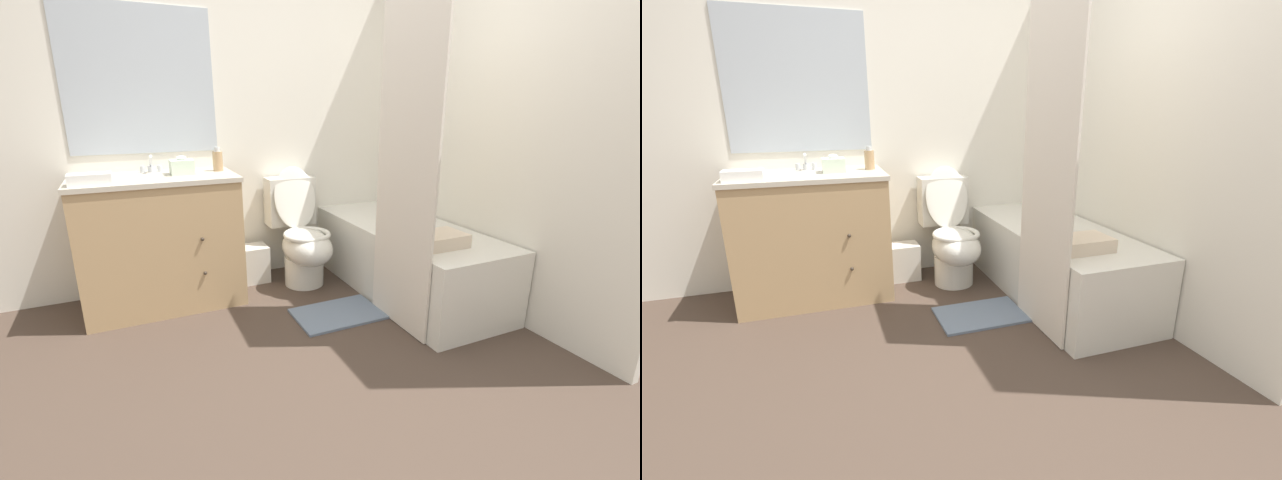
{
  "view_description": "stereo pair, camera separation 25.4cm",
  "coord_description": "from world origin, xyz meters",
  "views": [
    {
      "loc": [
        -0.91,
        -1.48,
        1.32
      ],
      "look_at": [
        0.14,
        0.78,
        0.53
      ],
      "focal_mm": 24.0,
      "sensor_mm": 36.0,
      "label": 1
    },
    {
      "loc": [
        -0.67,
        -1.58,
        1.32
      ],
      "look_at": [
        0.14,
        0.78,
        0.53
      ],
      "focal_mm": 24.0,
      "sensor_mm": 36.0,
      "label": 2
    }
  ],
  "objects": [
    {
      "name": "bathtub",
      "position": [
        0.89,
        0.93,
        0.25
      ],
      "size": [
        0.67,
        1.6,
        0.49
      ],
      "color": "silver",
      "rests_on": "ground_plane"
    },
    {
      "name": "ground_plane",
      "position": [
        0.0,
        0.0,
        0.0
      ],
      "size": [
        14.0,
        14.0,
        0.0
      ],
      "primitive_type": "plane",
      "color": "#47382D"
    },
    {
      "name": "hand_towel_folded",
      "position": [
        -1.08,
        1.26,
        0.91
      ],
      "size": [
        0.23,
        0.12,
        0.06
      ],
      "color": "white",
      "rests_on": "vanity_cabinet"
    },
    {
      "name": "shower_curtain",
      "position": [
        0.54,
        0.51,
        0.96
      ],
      "size": [
        0.01,
        0.56,
        1.91
      ],
      "color": "silver",
      "rests_on": "ground_plane"
    },
    {
      "name": "vanity_cabinet",
      "position": [
        -0.73,
        1.45,
        0.45
      ],
      "size": [
        1.01,
        0.6,
        0.88
      ],
      "color": "tan",
      "rests_on": "ground_plane"
    },
    {
      "name": "bath_mat",
      "position": [
        0.26,
        0.77,
        0.01
      ],
      "size": [
        0.56,
        0.38,
        0.02
      ],
      "color": "slate",
      "rests_on": "ground_plane"
    },
    {
      "name": "wall_right",
      "position": [
        1.26,
        0.86,
        1.25
      ],
      "size": [
        0.05,
        2.73,
        2.5
      ],
      "color": "white",
      "rests_on": "ground_plane"
    },
    {
      "name": "tissue_box",
      "position": [
        -0.55,
        1.46,
        0.93
      ],
      "size": [
        0.15,
        0.14,
        0.12
      ],
      "color": "silver",
      "rests_on": "vanity_cabinet"
    },
    {
      "name": "bath_towel_folded",
      "position": [
        0.79,
        0.47,
        0.53
      ],
      "size": [
        0.31,
        0.23,
        0.08
      ],
      "color": "beige",
      "rests_on": "bathtub"
    },
    {
      "name": "sink_faucet",
      "position": [
        -0.73,
        1.63,
        0.92
      ],
      "size": [
        0.14,
        0.12,
        0.12
      ],
      "color": "silver",
      "rests_on": "vanity_cabinet"
    },
    {
      "name": "wastebasket",
      "position": [
        -0.08,
        1.56,
        0.14
      ],
      "size": [
        0.23,
        0.19,
        0.28
      ],
      "color": "silver",
      "rests_on": "ground_plane"
    },
    {
      "name": "wall_back",
      "position": [
        -0.01,
        1.75,
        1.25
      ],
      "size": [
        8.0,
        0.06,
        2.5
      ],
      "color": "white",
      "rests_on": "ground_plane"
    },
    {
      "name": "soap_dispenser",
      "position": [
        -0.3,
        1.51,
        0.95
      ],
      "size": [
        0.07,
        0.07,
        0.16
      ],
      "color": "tan",
      "rests_on": "vanity_cabinet"
    },
    {
      "name": "toilet",
      "position": [
        0.26,
        1.39,
        0.36
      ],
      "size": [
        0.37,
        0.68,
        0.88
      ],
      "color": "silver",
      "rests_on": "ground_plane"
    }
  ]
}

